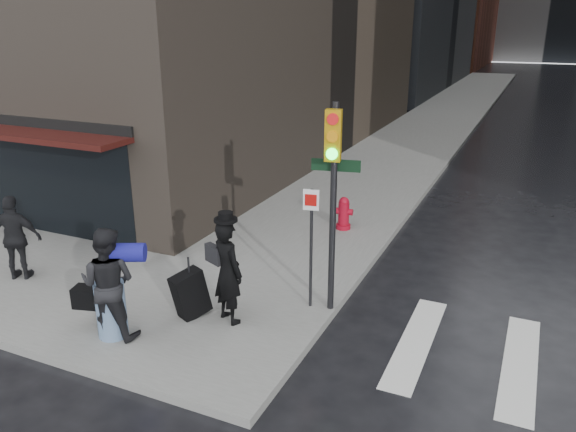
% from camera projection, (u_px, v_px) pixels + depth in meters
% --- Properties ---
extents(ground, '(140.00, 140.00, 0.00)m').
position_uv_depth(ground, '(203.00, 325.00, 9.76)').
color(ground, black).
rests_on(ground, ground).
extents(sidewalk_left, '(4.00, 50.00, 0.15)m').
position_uv_depth(sidewalk_left, '(452.00, 109.00, 32.95)').
color(sidewalk_left, slate).
rests_on(sidewalk_left, ground).
extents(man_overcoat, '(1.34, 0.87, 1.99)m').
position_uv_depth(man_overcoat, '(220.00, 275.00, 9.38)').
color(man_overcoat, black).
rests_on(man_overcoat, ground).
extents(man_jeans, '(1.36, 0.92, 1.87)m').
position_uv_depth(man_jeans, '(108.00, 283.00, 8.86)').
color(man_jeans, black).
rests_on(man_jeans, ground).
extents(man_greycoat, '(1.08, 0.77, 1.71)m').
position_uv_depth(man_greycoat, '(16.00, 238.00, 10.92)').
color(man_greycoat, black).
rests_on(man_greycoat, ground).
extents(traffic_light, '(0.90, 0.50, 3.65)m').
position_uv_depth(traffic_light, '(331.00, 182.00, 9.18)').
color(traffic_light, black).
rests_on(traffic_light, ground).
extents(fire_hydrant, '(0.46, 0.36, 0.81)m').
position_uv_depth(fire_hydrant, '(344.00, 215.00, 13.72)').
color(fire_hydrant, maroon).
rests_on(fire_hydrant, ground).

